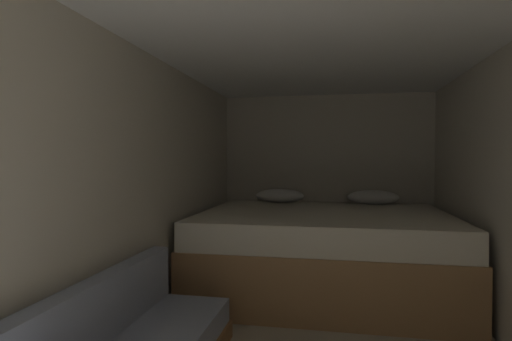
% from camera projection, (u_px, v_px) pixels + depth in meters
% --- Properties ---
extents(wall_back, '(2.67, 0.05, 2.14)m').
position_uv_depth(wall_back, '(326.00, 180.00, 5.13)').
color(wall_back, beige).
rests_on(wall_back, ground).
extents(wall_left, '(0.05, 5.44, 2.14)m').
position_uv_depth(wall_left, '(117.00, 199.00, 2.69)').
color(wall_left, beige).
rests_on(wall_left, ground).
extents(ceiling_slab, '(2.67, 5.44, 0.05)m').
position_uv_depth(ceiling_slab, '(317.00, 19.00, 2.41)').
color(ceiling_slab, white).
rests_on(ceiling_slab, wall_left).
extents(bed, '(2.45, 1.97, 0.97)m').
position_uv_depth(bed, '(323.00, 251.00, 4.13)').
color(bed, '#9E7247').
rests_on(bed, ground).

